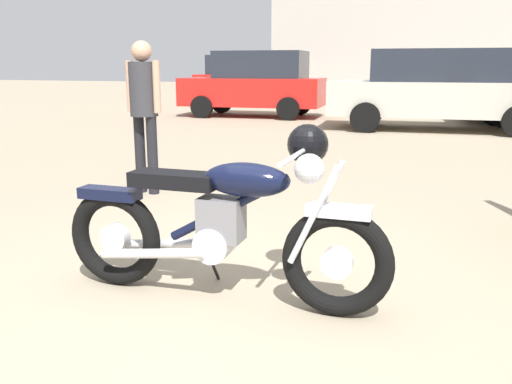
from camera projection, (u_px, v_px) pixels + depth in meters
name	position (u px, v px, depth m)	size (l,w,h in m)	color
ground_plane	(230.00, 310.00, 3.16)	(80.00, 80.00, 0.00)	gray
vintage_motorcycle	(228.00, 221.00, 3.22)	(2.08, 0.74, 1.07)	black
bystander	(144.00, 101.00, 5.86)	(0.45, 0.30, 1.66)	black
white_estate_far	(445.00, 87.00, 11.74)	(4.81, 2.21, 1.74)	black
dark_sedan_left	(255.00, 83.00, 14.93)	(4.00, 2.02, 1.78)	black
pale_sedan_back	(245.00, 78.00, 20.71)	(4.10, 2.25, 1.78)	black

